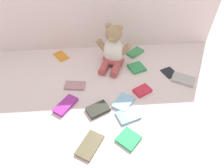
# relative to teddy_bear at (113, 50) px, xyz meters

# --- Properties ---
(ground_plane) EXTENTS (3.20, 3.20, 0.00)m
(ground_plane) POSITION_rel_teddy_bear_xyz_m (-0.05, -0.20, -0.11)
(ground_plane) COLOR silver
(teddy_bear) EXTENTS (0.23, 0.24, 0.28)m
(teddy_bear) POSITION_rel_teddy_bear_xyz_m (0.00, 0.00, 0.00)
(teddy_bear) COLOR white
(teddy_bear) RESTS_ON ground_plane
(book_case_0) EXTENTS (0.13, 0.15, 0.02)m
(book_case_0) POSITION_rel_teddy_bear_xyz_m (-0.29, -0.35, -0.10)
(book_case_0) COLOR #982B94
(book_case_0) RESTS_ON ground_plane
(book_case_1) EXTENTS (0.12, 0.10, 0.02)m
(book_case_1) POSITION_rel_teddy_bear_xyz_m (0.15, -0.27, -0.10)
(book_case_1) COLOR red
(book_case_1) RESTS_ON ground_plane
(book_case_2) EXTENTS (0.11, 0.12, 0.01)m
(book_case_2) POSITION_rel_teddy_bear_xyz_m (0.35, -0.12, -0.10)
(book_case_2) COLOR black
(book_case_2) RESTS_ON ground_plane
(book_case_3) EXTENTS (0.13, 0.13, 0.02)m
(book_case_3) POSITION_rel_teddy_bear_xyz_m (0.16, 0.10, -0.10)
(book_case_3) COLOR #3A9455
(book_case_3) RESTS_ON ground_plane
(book_case_4) EXTENTS (0.14, 0.16, 0.01)m
(book_case_4) POSITION_rel_teddy_bear_xyz_m (-0.16, -0.60, -0.10)
(book_case_4) COLOR brown
(book_case_4) RESTS_ON ground_plane
(book_case_5) EXTENTS (0.13, 0.12, 0.01)m
(book_case_5) POSITION_rel_teddy_bear_xyz_m (0.04, -0.44, -0.10)
(book_case_5) COLOR #76ACD9
(book_case_5) RESTS_ON ground_plane
(book_case_6) EXTENTS (0.12, 0.12, 0.02)m
(book_case_6) POSITION_rel_teddy_bear_xyz_m (0.15, -0.07, -0.10)
(book_case_6) COLOR #319152
(book_case_6) RESTS_ON ground_plane
(book_case_7) EXTENTS (0.16, 0.14, 0.02)m
(book_case_7) POSITION_rel_teddy_bear_xyz_m (0.41, -0.20, -0.10)
(book_case_7) COLOR #A6A3A1
(book_case_7) RESTS_ON ground_plane
(book_case_8) EXTENTS (0.13, 0.13, 0.01)m
(book_case_8) POSITION_rel_teddy_bear_xyz_m (0.02, -0.58, -0.10)
(book_case_8) COLOR #269E5B
(book_case_8) RESTS_ON ground_plane
(book_case_9) EXTENTS (0.13, 0.08, 0.01)m
(book_case_9) POSITION_rel_teddy_bear_xyz_m (-0.25, -0.20, -0.10)
(book_case_9) COLOR #A67980
(book_case_9) RESTS_ON ground_plane
(book_case_10) EXTENTS (0.12, 0.14, 0.01)m
(book_case_10) POSITION_rel_teddy_bear_xyz_m (-0.36, 0.11, -0.10)
(book_case_10) COLOR orange
(book_case_10) RESTS_ON ground_plane
(book_case_11) EXTENTS (0.14, 0.12, 0.02)m
(book_case_11) POSITION_rel_teddy_bear_xyz_m (-0.11, -0.39, -0.10)
(book_case_11) COLOR #292B23
(book_case_11) RESTS_ON ground_plane
(book_case_12) EXTENTS (0.14, 0.15, 0.02)m
(book_case_12) POSITION_rel_teddy_bear_xyz_m (0.03, -0.35, -0.10)
(book_case_12) COLOR #84B7DD
(book_case_12) RESTS_ON ground_plane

